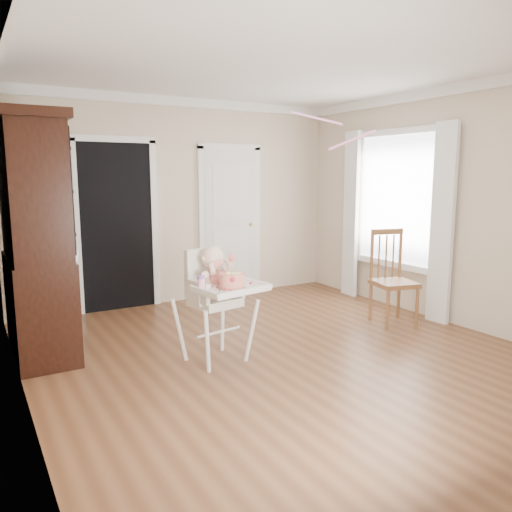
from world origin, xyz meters
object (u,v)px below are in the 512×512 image
china_cabinet (36,237)px  sippy_cup (201,282)px  dining_chair (393,280)px  high_chair (215,292)px  cake (232,281)px

china_cabinet → sippy_cup: bearing=-47.5°
sippy_cup → dining_chair: 2.55m
high_chair → dining_chair: 2.30m
cake → sippy_cup: bearing=164.8°
sippy_cup → china_cabinet: size_ratio=0.07×
high_chair → dining_chair: dining_chair is taller
high_chair → cake: 0.30m
sippy_cup → high_chair: bearing=40.1°
sippy_cup → dining_chair: (2.52, 0.24, -0.30)m
high_chair → sippy_cup: size_ratio=6.71×
sippy_cup → dining_chair: bearing=5.5°
high_chair → china_cabinet: size_ratio=0.47×
cake → china_cabinet: (-1.39, 1.31, 0.33)m
cake → dining_chair: bearing=7.9°
cake → dining_chair: size_ratio=0.26×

